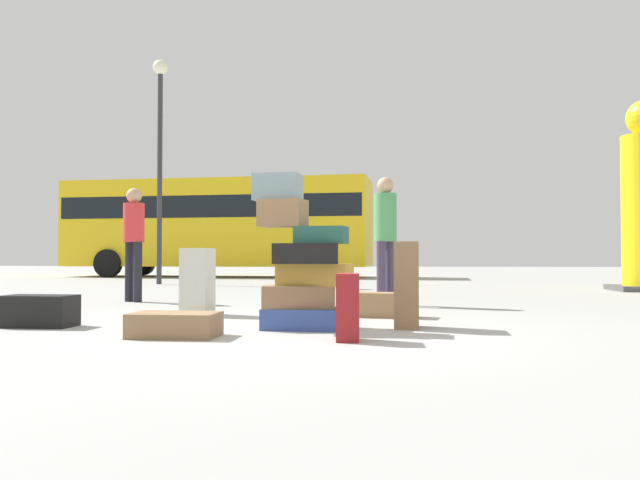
% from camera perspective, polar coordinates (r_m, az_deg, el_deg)
% --- Properties ---
extents(ground_plane, '(80.00, 80.00, 0.00)m').
position_cam_1_polar(ground_plane, '(5.70, -1.98, -7.96)').
color(ground_plane, '#9E9E99').
extents(suitcase_tower, '(0.90, 0.64, 1.40)m').
position_cam_1_polar(suitcase_tower, '(5.86, -1.59, -2.44)').
color(suitcase_tower, '#334F99').
rests_on(suitcase_tower, ground).
extents(suitcase_brown_behind_tower, '(0.83, 0.45, 0.26)m').
position_cam_1_polar(suitcase_brown_behind_tower, '(7.07, 5.10, -5.65)').
color(suitcase_brown_behind_tower, olive).
rests_on(suitcase_brown_behind_tower, ground).
extents(suitcase_maroon_right_side, '(0.19, 0.30, 0.51)m').
position_cam_1_polar(suitcase_maroon_right_side, '(5.03, 2.45, -5.87)').
color(suitcase_maroon_right_side, maroon).
rests_on(suitcase_maroon_right_side, ground).
extents(suitcase_brown_white_trunk, '(0.22, 0.39, 0.78)m').
position_cam_1_polar(suitcase_brown_white_trunk, '(5.99, 7.58, -3.90)').
color(suitcase_brown_white_trunk, olive).
rests_on(suitcase_brown_white_trunk, ground).
extents(suitcase_cream_upright_blue, '(0.31, 0.36, 0.74)m').
position_cam_1_polar(suitcase_cream_upright_blue, '(7.41, -10.64, -3.58)').
color(suitcase_cream_upright_blue, beige).
rests_on(suitcase_cream_upright_blue, ground).
extents(suitcase_black_left_side, '(0.65, 0.36, 0.29)m').
position_cam_1_polar(suitcase_black_left_side, '(6.56, -23.35, -5.71)').
color(suitcase_black_left_side, black).
rests_on(suitcase_black_left_side, ground).
extents(suitcase_brown_foreground_far, '(0.70, 0.46, 0.19)m').
position_cam_1_polar(suitcase_brown_foreground_far, '(5.41, -12.55, -7.24)').
color(suitcase_brown_foreground_far, olive).
rests_on(suitcase_brown_foreground_far, ground).
extents(person_bearded_onlooker, '(0.30, 0.31, 1.71)m').
position_cam_1_polar(person_bearded_onlooker, '(8.76, 5.73, 1.00)').
color(person_bearded_onlooker, '#3F334C').
rests_on(person_bearded_onlooker, ground).
extents(person_tourist_with_camera, '(0.30, 0.30, 1.64)m').
position_cam_1_polar(person_tourist_with_camera, '(9.77, -15.95, 0.55)').
color(person_tourist_with_camera, black).
rests_on(person_tourist_with_camera, ground).
extents(parked_bus, '(10.14, 3.03, 3.15)m').
position_cam_1_polar(parked_bus, '(21.90, -8.87, 1.62)').
color(parked_bus, yellow).
rests_on(parked_bus, ground).
extents(lamp_post, '(0.36, 0.36, 5.40)m').
position_cam_1_polar(lamp_post, '(16.32, -13.80, 8.91)').
color(lamp_post, '#333338').
rests_on(lamp_post, ground).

